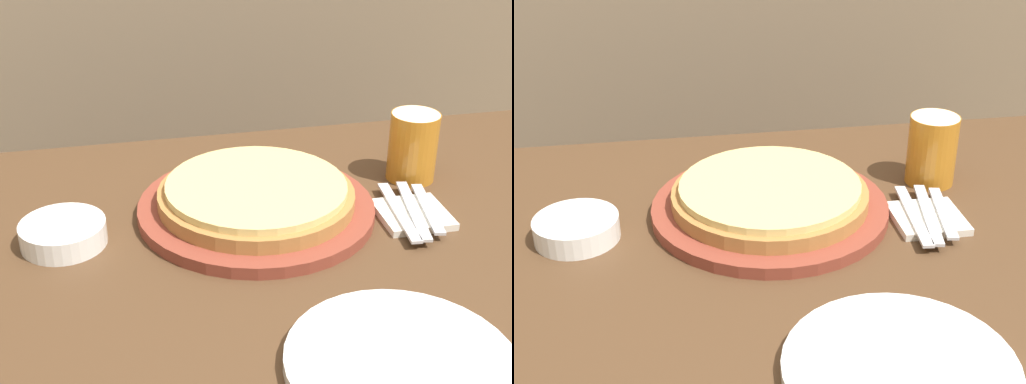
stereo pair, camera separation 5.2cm
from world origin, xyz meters
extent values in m
cylinder|color=brown|center=(-0.02, 0.13, 0.77)|extent=(0.39, 0.39, 0.02)
cylinder|color=#A87038|center=(-0.02, 0.13, 0.79)|extent=(0.32, 0.32, 0.02)
cylinder|color=#E0C175|center=(-0.02, 0.13, 0.81)|extent=(0.29, 0.29, 0.01)
cylinder|color=#B7701E|center=(0.28, 0.20, 0.82)|extent=(0.09, 0.09, 0.12)
cylinder|color=white|center=(0.28, 0.20, 0.88)|extent=(0.08, 0.08, 0.01)
cylinder|color=white|center=(0.07, -0.28, 0.77)|extent=(0.28, 0.28, 0.02)
cylinder|color=white|center=(-0.32, 0.10, 0.78)|extent=(0.13, 0.13, 0.04)
cube|color=silver|center=(0.23, 0.06, 0.77)|extent=(0.11, 0.11, 0.01)
cube|color=silver|center=(0.20, 0.06, 0.78)|extent=(0.04, 0.19, 0.00)
cube|color=silver|center=(0.23, 0.06, 0.78)|extent=(0.05, 0.19, 0.00)
cube|color=silver|center=(0.25, 0.06, 0.78)|extent=(0.05, 0.16, 0.00)
camera|label=1|loc=(-0.23, -0.87, 1.34)|focal=50.00mm
camera|label=2|loc=(-0.18, -0.88, 1.34)|focal=50.00mm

